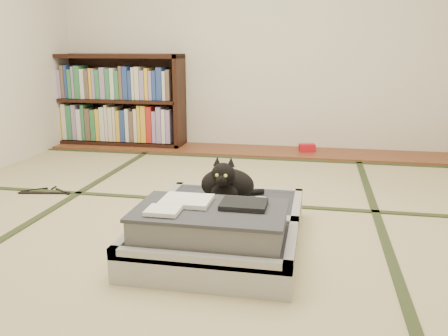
# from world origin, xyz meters

# --- Properties ---
(floor) EXTENTS (4.50, 4.50, 0.00)m
(floor) POSITION_xyz_m (0.00, 0.00, 0.00)
(floor) COLOR #C8B485
(floor) RESTS_ON ground
(wood_strip) EXTENTS (4.00, 0.50, 0.02)m
(wood_strip) POSITION_xyz_m (0.00, 2.00, 0.01)
(wood_strip) COLOR brown
(wood_strip) RESTS_ON ground
(red_item) EXTENTS (0.17, 0.12, 0.07)m
(red_item) POSITION_xyz_m (0.53, 2.03, 0.06)
(red_item) COLOR red
(red_item) RESTS_ON wood_strip
(tatami_borders) EXTENTS (4.00, 4.50, 0.01)m
(tatami_borders) POSITION_xyz_m (0.00, 0.49, 0.00)
(tatami_borders) COLOR #2D381E
(tatami_borders) RESTS_ON ground
(bookcase) EXTENTS (1.44, 0.33, 0.93)m
(bookcase) POSITION_xyz_m (-1.44, 2.07, 0.45)
(bookcase) COLOR black
(bookcase) RESTS_ON wood_strip
(suitcase) EXTENTS (0.78, 1.05, 0.31)m
(suitcase) POSITION_xyz_m (0.16, -0.31, 0.11)
(suitcase) COLOR #9E9EA2
(suitcase) RESTS_ON floor
(cat) EXTENTS (0.35, 0.35, 0.28)m
(cat) POSITION_xyz_m (0.14, -0.02, 0.25)
(cat) COLOR black
(cat) RESTS_ON suitcase
(cable_coil) EXTENTS (0.11, 0.11, 0.03)m
(cable_coil) POSITION_xyz_m (0.32, 0.01, 0.16)
(cable_coil) COLOR white
(cable_coil) RESTS_ON suitcase
(hanger) EXTENTS (0.38, 0.20, 0.01)m
(hanger) POSITION_xyz_m (-1.23, 0.38, 0.01)
(hanger) COLOR black
(hanger) RESTS_ON floor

